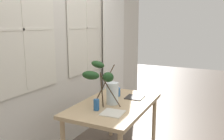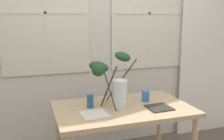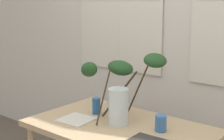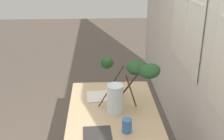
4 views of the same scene
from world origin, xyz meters
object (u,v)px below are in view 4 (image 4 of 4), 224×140
at_px(drinking_glass_blue_left, 120,91).
at_px(drinking_glass_blue_right, 127,126).
at_px(vase_with_branches, 126,83).
at_px(plate_square_left, 99,96).
at_px(dining_table, 113,121).
at_px(plate_square_right, 97,134).

distance_m(drinking_glass_blue_left, drinking_glass_blue_right, 0.57).
relative_size(vase_with_branches, drinking_glass_blue_right, 4.87).
bearing_deg(drinking_glass_blue_right, drinking_glass_blue_left, -179.14).
distance_m(vase_with_branches, drinking_glass_blue_left, 0.30).
xyz_separation_m(drinking_glass_blue_right, plate_square_left, (-0.59, -0.21, -0.05)).
distance_m(dining_table, drinking_glass_blue_right, 0.32).
bearing_deg(plate_square_right, drinking_glass_blue_left, 159.96).
distance_m(plate_square_left, plate_square_right, 0.62).
distance_m(dining_table, drinking_glass_blue_left, 0.34).
xyz_separation_m(drinking_glass_blue_right, plate_square_right, (0.03, -0.23, -0.05)).
distance_m(drinking_glass_blue_right, plate_square_right, 0.24).
bearing_deg(vase_with_branches, dining_table, -57.79).
bearing_deg(drinking_glass_blue_left, vase_with_branches, 6.86).
distance_m(dining_table, plate_square_left, 0.34).
bearing_deg(drinking_glass_blue_left, plate_square_left, -93.62).
height_order(vase_with_branches, plate_square_right, vase_with_branches).
height_order(dining_table, drinking_glass_blue_left, drinking_glass_blue_left).
bearing_deg(drinking_glass_blue_left, drinking_glass_blue_right, 0.86).
bearing_deg(plate_square_right, dining_table, 155.48).
xyz_separation_m(vase_with_branches, drinking_glass_blue_left, (-0.23, -0.03, -0.20)).
height_order(drinking_glass_blue_left, plate_square_left, drinking_glass_blue_left).
relative_size(dining_table, plate_square_left, 5.63).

